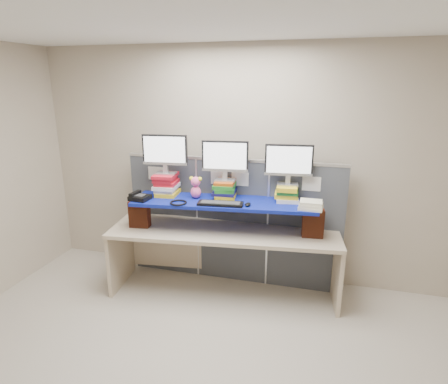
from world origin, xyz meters
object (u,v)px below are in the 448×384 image
(monitor_right, at_px, (289,162))
(desk_phone, at_px, (139,197))
(monitor_left, at_px, (165,152))
(blue_board, at_px, (224,202))
(monitor_center, at_px, (225,158))
(desk, at_px, (224,242))
(keyboard, at_px, (220,204))

(monitor_right, xyz_separation_m, desk_phone, (-1.57, -0.41, -0.39))
(monitor_left, xyz_separation_m, monitor_right, (1.36, 0.16, -0.08))
(blue_board, bearing_deg, monitor_right, 9.85)
(monitor_left, relative_size, monitor_right, 1.00)
(monitor_center, bearing_deg, monitor_left, 180.00)
(monitor_center, xyz_separation_m, monitor_right, (0.68, 0.08, -0.02))
(monitor_right, bearing_deg, desk_phone, -172.00)
(desk, distance_m, desk_phone, 1.07)
(desk_phone, bearing_deg, desk, 18.78)
(desk, relative_size, desk_phone, 11.91)
(desk, xyz_separation_m, monitor_center, (-0.02, 0.12, 0.95))
(desk, distance_m, monitor_center, 0.95)
(monitor_left, distance_m, desk_phone, 0.58)
(blue_board, distance_m, desk_phone, 0.94)
(blue_board, height_order, monitor_center, monitor_center)
(monitor_right, bearing_deg, desk, -170.15)
(blue_board, relative_size, keyboard, 4.04)
(monitor_center, xyz_separation_m, desk_phone, (-0.89, -0.33, -0.42))
(keyboard, bearing_deg, blue_board, 84.39)
(monitor_left, bearing_deg, desk_phone, -137.14)
(monitor_left, relative_size, desk_phone, 2.32)
(blue_board, height_order, monitor_left, monitor_left)
(monitor_center, bearing_deg, monitor_right, 0.00)
(monitor_left, xyz_separation_m, desk_phone, (-0.22, -0.25, -0.47))
(monitor_left, distance_m, monitor_right, 1.37)
(monitor_left, height_order, keyboard, monitor_left)
(blue_board, distance_m, keyboard, 0.15)
(monitor_center, distance_m, keyboard, 0.51)
(desk_phone, bearing_deg, monitor_right, 20.15)
(monitor_center, bearing_deg, desk_phone, -166.20)
(blue_board, xyz_separation_m, monitor_center, (-0.02, 0.12, 0.47))
(monitor_right, bearing_deg, keyboard, -159.23)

